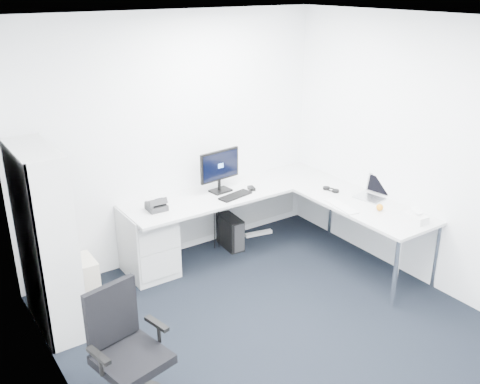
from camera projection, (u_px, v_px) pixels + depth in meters
ground at (293, 343)px, 4.70m from camera, size 4.20×4.20×0.00m
ceiling at (307, 22)px, 3.70m from camera, size 4.20×4.20×0.00m
wall_back at (175, 140)px, 5.81m from camera, size 3.60×0.02×2.70m
wall_left at (72, 266)px, 3.26m from camera, size 0.02×4.20×2.70m
wall_right at (443, 161)px, 5.14m from camera, size 0.02×4.20×2.70m
l_desk at (252, 231)px, 5.92m from camera, size 2.58×1.45×0.75m
drawer_pedestal at (147, 241)px, 5.71m from camera, size 0.48×0.60×0.74m
bookshelf at (46, 241)px, 4.65m from camera, size 0.33×0.85×1.71m
task_chair at (132, 356)px, 3.78m from camera, size 0.66×0.66×0.99m
black_pc_tower at (230, 232)px, 6.32m from camera, size 0.20×0.40×0.38m
beige_pc_tower at (87, 274)px, 5.45m from camera, size 0.17×0.37×0.35m
power_strip at (259, 233)px, 6.68m from camera, size 0.36×0.13×0.04m
monitor at (220, 171)px, 5.92m from camera, size 0.53×0.22×0.49m
black_keyboard at (235, 196)px, 5.87m from camera, size 0.42×0.22×0.02m
mouse at (251, 188)px, 6.05m from camera, size 0.09×0.12×0.03m
desk_phone at (156, 204)px, 5.51m from camera, size 0.20×0.20×0.13m
laptop at (370, 189)px, 5.77m from camera, size 0.36×0.35×0.22m
white_keyboard at (341, 206)px, 5.60m from camera, size 0.19×0.46×0.01m
headphones at (331, 189)px, 6.02m from camera, size 0.15×0.21×0.05m
orange_fruit at (380, 207)px, 5.50m from camera, size 0.07×0.07×0.07m
tissue_box at (416, 218)px, 5.25m from camera, size 0.14×0.24×0.08m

